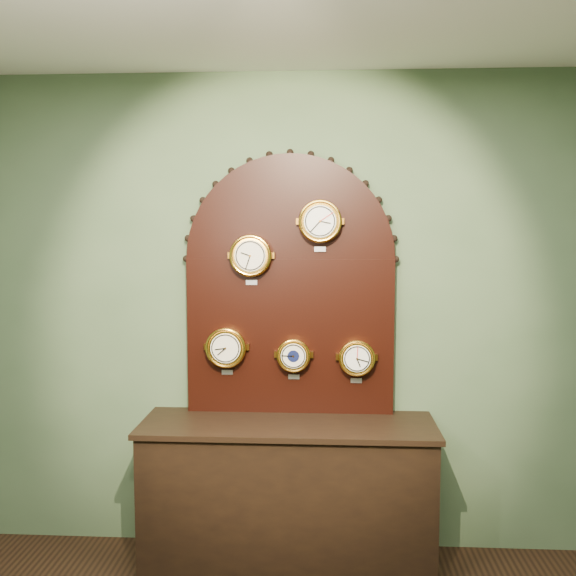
# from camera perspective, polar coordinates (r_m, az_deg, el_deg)

# --- Properties ---
(wall_back) EXTENTS (4.00, 0.00, 4.00)m
(wall_back) POSITION_cam_1_polar(r_m,az_deg,el_deg) (3.80, 0.22, -2.35)
(wall_back) COLOR #4E6746
(wall_back) RESTS_ON ground
(shop_counter) EXTENTS (1.60, 0.50, 0.80)m
(shop_counter) POSITION_cam_1_polar(r_m,az_deg,el_deg) (3.81, -0.02, -18.00)
(shop_counter) COLOR black
(shop_counter) RESTS_ON ground_plane
(display_board) EXTENTS (1.26, 0.06, 1.53)m
(display_board) POSITION_cam_1_polar(r_m,az_deg,el_deg) (3.73, 0.18, 0.99)
(display_board) COLOR black
(display_board) RESTS_ON shop_counter
(roman_clock) EXTENTS (0.24, 0.08, 0.29)m
(roman_clock) POSITION_cam_1_polar(r_m,az_deg,el_deg) (3.67, -3.31, 2.88)
(roman_clock) COLOR gold
(roman_clock) RESTS_ON display_board
(arabic_clock) EXTENTS (0.24, 0.08, 0.29)m
(arabic_clock) POSITION_cam_1_polar(r_m,az_deg,el_deg) (3.64, 2.85, 5.90)
(arabic_clock) COLOR gold
(arabic_clock) RESTS_ON display_board
(hygrometer) EXTENTS (0.23, 0.08, 0.28)m
(hygrometer) POSITION_cam_1_polar(r_m,az_deg,el_deg) (3.75, -5.49, -5.25)
(hygrometer) COLOR gold
(hygrometer) RESTS_ON display_board
(barometer) EXTENTS (0.19, 0.08, 0.25)m
(barometer) POSITION_cam_1_polar(r_m,az_deg,el_deg) (3.72, 0.50, -5.95)
(barometer) COLOR gold
(barometer) RESTS_ON display_board
(tide_clock) EXTENTS (0.21, 0.08, 0.26)m
(tide_clock) POSITION_cam_1_polar(r_m,az_deg,el_deg) (3.72, 6.10, -6.15)
(tide_clock) COLOR gold
(tide_clock) RESTS_ON display_board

